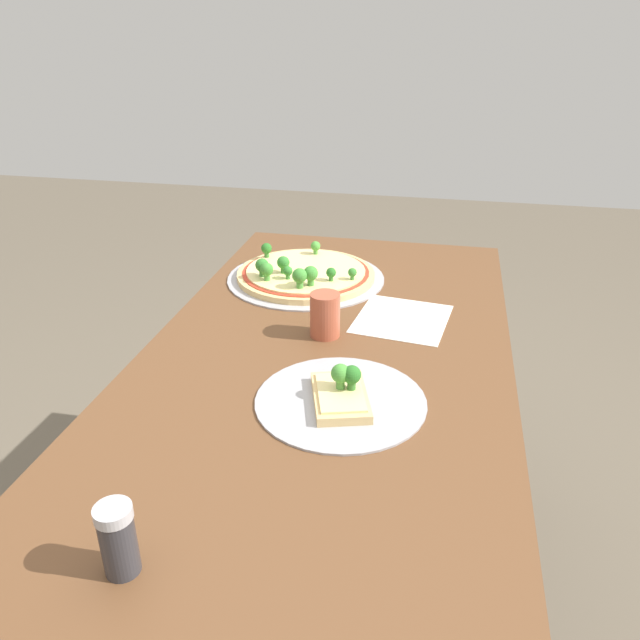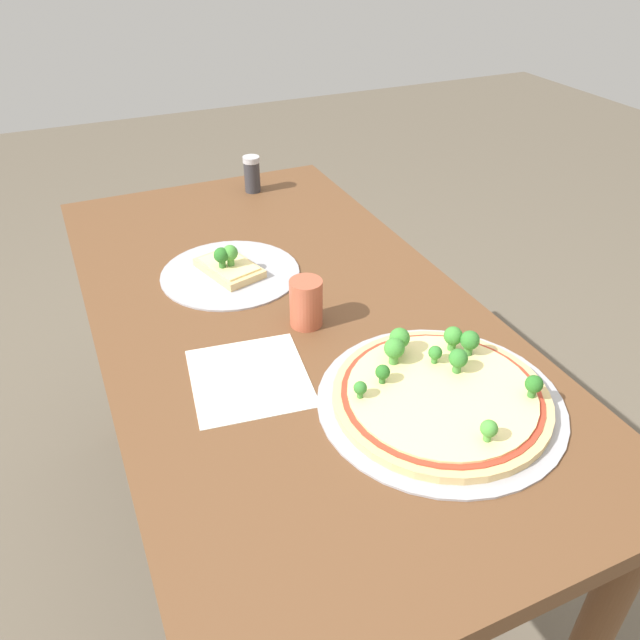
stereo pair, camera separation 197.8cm
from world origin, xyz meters
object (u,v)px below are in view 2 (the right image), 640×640
object	(u,v)px
condiment_shaker	(252,174)
pizza_tray_whole	(440,394)
dining_table	(287,350)
drinking_cup	(306,303)
pizza_tray_slice	(230,269)

from	to	relation	value
condiment_shaker	pizza_tray_whole	bearing A→B (deg)	-0.31
dining_table	condiment_shaker	distance (m)	0.60
drinking_cup	pizza_tray_whole	bearing A→B (deg)	21.02
dining_table	drinking_cup	size ratio (longest dim) A/B	14.92
dining_table	condiment_shaker	size ratio (longest dim) A/B	14.36
pizza_tray_whole	condiment_shaker	xyz separation A→B (m)	(-0.91, 0.00, 0.03)
pizza_tray_whole	condiment_shaker	world-z (taller)	condiment_shaker
pizza_tray_whole	pizza_tray_slice	bearing A→B (deg)	-160.42
drinking_cup	condiment_shaker	size ratio (longest dim) A/B	0.96
drinking_cup	condiment_shaker	bearing A→B (deg)	169.88
pizza_tray_slice	pizza_tray_whole	bearing A→B (deg)	19.58
dining_table	condiment_shaker	xyz separation A→B (m)	(-0.56, 0.13, 0.15)
pizza_tray_slice	drinking_cup	world-z (taller)	drinking_cup
pizza_tray_whole	drinking_cup	bearing A→B (deg)	-158.98
dining_table	pizza_tray_slice	distance (m)	0.21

